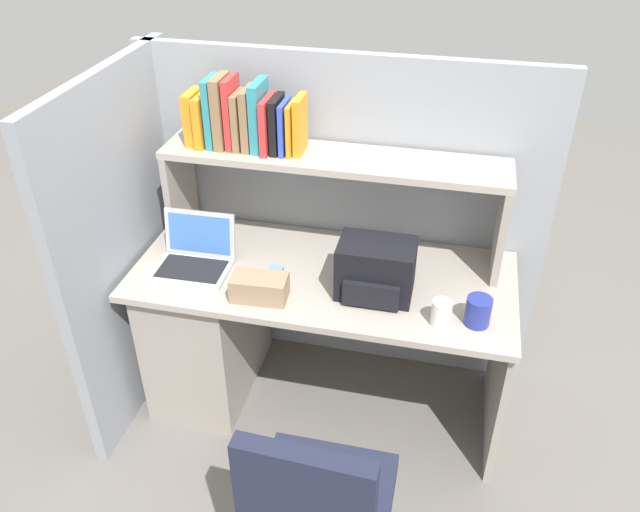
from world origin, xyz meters
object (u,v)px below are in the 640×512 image
backpack (376,270)px  tissue_box (259,287)px  laptop (195,256)px  snack_canister (478,311)px  computer_mouse (273,274)px  paper_cup (441,313)px

backpack → tissue_box: bearing=-163.0°
laptop → snack_canister: laptop is taller
backpack → tissue_box: 0.46m
backpack → snack_canister: size_ratio=2.61×
tissue_box → snack_canister: size_ratio=1.91×
laptop → backpack: backpack is taller
computer_mouse → tissue_box: bearing=-86.1°
snack_canister → laptop: bearing=174.1°
tissue_box → laptop: bearing=151.9°
computer_mouse → paper_cup: paper_cup is taller
computer_mouse → laptop: bearing=-173.6°
laptop → snack_canister: bearing=-5.9°
laptop → tissue_box: 0.37m
paper_cup → tissue_box: paper_cup is taller
laptop → backpack: bearing=-1.4°
backpack → paper_cup: size_ratio=2.88×
tissue_box → snack_canister: (0.84, 0.03, 0.01)m
paper_cup → snack_canister: snack_canister is taller
laptop → computer_mouse: 0.34m
backpack → computer_mouse: size_ratio=2.88×
laptop → snack_canister: 1.18m
laptop → tissue_box: (0.33, -0.15, -0.00)m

